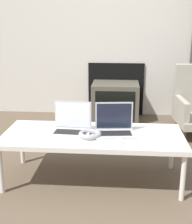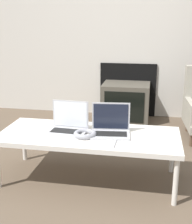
# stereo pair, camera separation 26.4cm
# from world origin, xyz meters

# --- Properties ---
(ground_plane) EXTENTS (14.00, 14.00, 0.00)m
(ground_plane) POSITION_xyz_m (0.00, 0.00, 0.00)
(ground_plane) COLOR brown
(wall_back) EXTENTS (7.00, 0.08, 2.60)m
(wall_back) POSITION_xyz_m (0.00, 2.17, 1.29)
(wall_back) COLOR beige
(wall_back) RESTS_ON ground_plane
(table) EXTENTS (1.37, 0.58, 0.38)m
(table) POSITION_xyz_m (0.00, 0.32, 0.35)
(table) COLOR silver
(table) RESTS_ON ground_plane
(laptop_left) EXTENTS (0.30, 0.22, 0.23)m
(laptop_left) POSITION_xyz_m (-0.17, 0.34, 0.44)
(laptop_left) COLOR #B2B2B7
(laptop_left) RESTS_ON table
(laptop_right) EXTENTS (0.31, 0.23, 0.23)m
(laptop_right) POSITION_xyz_m (0.16, 0.34, 0.44)
(laptop_right) COLOR #B2B2B7
(laptop_right) RESTS_ON table
(headphones) EXTENTS (0.17, 0.17, 0.04)m
(headphones) POSITION_xyz_m (-0.02, 0.26, 0.40)
(headphones) COLOR gray
(headphones) RESTS_ON table
(phone) EXTENTS (0.06, 0.13, 0.01)m
(phone) POSITION_xyz_m (0.20, 0.14, 0.39)
(phone) COLOR silver
(phone) RESTS_ON table
(tv) EXTENTS (0.57, 0.47, 0.47)m
(tv) POSITION_xyz_m (0.14, 1.89, 0.24)
(tv) COLOR #4C473D
(tv) RESTS_ON ground_plane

